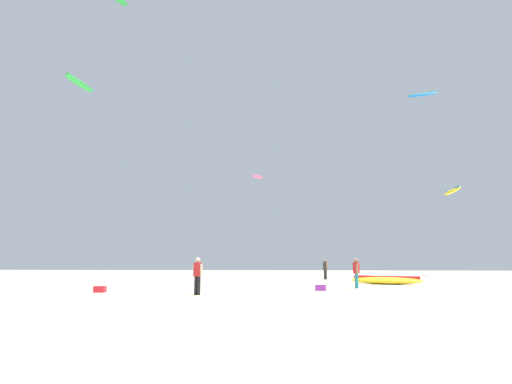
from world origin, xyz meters
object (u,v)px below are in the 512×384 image
cooler_box (100,289)px  gear_bag (320,288)px  person_left (325,268)px  person_foreground (198,273)px  kite_grounded_near (386,280)px  person_midground (356,271)px  kite_aloft_2 (422,95)px  kite_aloft_1 (258,177)px  kite_aloft_5 (452,191)px  kite_aloft_0 (80,84)px

cooler_box → gear_bag: same height
person_left → person_foreground: bearing=-151.1°
kite_grounded_near → person_midground: bearing=-120.5°
cooler_box → person_left: bearing=52.7°
person_foreground → kite_aloft_2: bearing=178.8°
cooler_box → kite_aloft_2: 44.48m
person_left → gear_bag: bearing=-134.3°
kite_aloft_2 → cooler_box: bearing=-131.5°
kite_grounded_near → cooler_box: (-16.18, -9.00, -0.12)m
person_foreground → person_left: bearing=-169.7°
kite_aloft_1 → kite_grounded_near: bearing=-66.8°
gear_bag → kite_aloft_5: 32.97m
person_midground → kite_aloft_0: 26.61m
kite_grounded_near → kite_aloft_2: kite_aloft_2 is taller
kite_grounded_near → gear_bag: size_ratio=8.87×
kite_aloft_2 → person_midground: bearing=-116.5°
person_left → kite_aloft_5: bearing=-0.8°
kite_aloft_1 → kite_aloft_0: bearing=-119.5°
person_midground → cooler_box: (-13.49, -4.43, -0.85)m
cooler_box → kite_aloft_2: bearing=48.5°
kite_grounded_near → kite_aloft_0: kite_aloft_0 is taller
kite_grounded_near → kite_aloft_2: 30.86m
person_midground → kite_aloft_1: bearing=-78.8°
person_midground → kite_aloft_2: 34.45m
person_midground → kite_aloft_2: kite_aloft_2 is taller
person_foreground → kite_aloft_2: 42.10m
gear_bag → kite_aloft_2: 37.45m
person_foreground → person_left: 19.35m
person_foreground → kite_aloft_1: size_ratio=0.88×
kite_aloft_0 → kite_aloft_5: 40.59m
kite_grounded_near → kite_aloft_0: size_ratio=1.33×
gear_bag → person_midground: bearing=45.3°
kite_grounded_near → cooler_box: kite_grounded_near is taller
cooler_box → kite_aloft_5: bearing=45.4°
cooler_box → kite_aloft_0: size_ratio=0.15×
person_foreground → kite_grounded_near: 14.99m
gear_bag → person_foreground: bearing=-150.4°
person_midground → gear_bag: size_ratio=3.10×
kite_aloft_5 → kite_aloft_0: bearing=-153.4°
kite_aloft_2 → kite_grounded_near: bearing=-115.5°
person_left → kite_aloft_5: size_ratio=0.39×
kite_aloft_2 → kite_aloft_0: bearing=-151.1°
cooler_box → kite_aloft_2: size_ratio=0.16×
person_midground → person_left: size_ratio=1.01×
kite_grounded_near → gear_bag: kite_grounded_near is taller
kite_grounded_near → cooler_box: size_ratio=8.87×
person_midground → kite_aloft_0: size_ratio=0.47×
kite_aloft_0 → kite_aloft_5: kite_aloft_0 is taller
kite_aloft_5 → person_foreground: bearing=-127.6°
person_left → kite_aloft_2: size_ratio=0.48×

